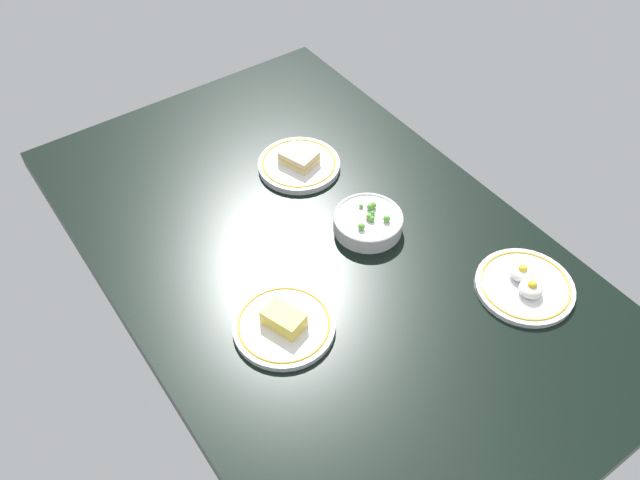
{
  "coord_description": "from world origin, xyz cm",
  "views": [
    {
      "loc": [
        79.21,
        -55.93,
        110.51
      ],
      "look_at": [
        0.0,
        0.0,
        6.0
      ],
      "focal_mm": 37.36,
      "sensor_mm": 36.0,
      "label": 1
    }
  ],
  "objects_px": {
    "bowl_peas": "(368,222)",
    "plate_eggs": "(525,285)",
    "plate_cheese": "(284,324)",
    "plate_sandwich": "(299,163)"
  },
  "relations": [
    {
      "from": "plate_eggs",
      "to": "plate_cheese",
      "type": "height_order",
      "value": "same"
    },
    {
      "from": "plate_sandwich",
      "to": "plate_cheese",
      "type": "bearing_deg",
      "value": -37.51
    },
    {
      "from": "bowl_peas",
      "to": "plate_eggs",
      "type": "distance_m",
      "value": 0.36
    },
    {
      "from": "plate_eggs",
      "to": "plate_cheese",
      "type": "relative_size",
      "value": 1.01
    },
    {
      "from": "bowl_peas",
      "to": "plate_sandwich",
      "type": "distance_m",
      "value": 0.26
    },
    {
      "from": "plate_eggs",
      "to": "plate_cheese",
      "type": "bearing_deg",
      "value": -113.85
    },
    {
      "from": "bowl_peas",
      "to": "plate_eggs",
      "type": "height_order",
      "value": "bowl_peas"
    },
    {
      "from": "bowl_peas",
      "to": "plate_cheese",
      "type": "bearing_deg",
      "value": -68.46
    },
    {
      "from": "plate_eggs",
      "to": "bowl_peas",
      "type": "bearing_deg",
      "value": -153.76
    },
    {
      "from": "plate_cheese",
      "to": "bowl_peas",
      "type": "bearing_deg",
      "value": 111.54
    }
  ]
}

